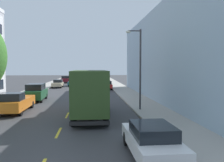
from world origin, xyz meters
TOP-DOWN VIEW (x-y plane):
  - ground_plane at (0.00, 30.00)m, footprint 160.00×160.00m
  - sidewalk_left at (-7.10, 28.00)m, footprint 3.20×120.00m
  - sidewalk_right at (7.10, 28.00)m, footprint 3.20×120.00m
  - lane_centerline_dashes at (0.00, 24.50)m, footprint 0.14×47.20m
  - apartment_block_opposite at (13.70, 20.00)m, footprint 10.00×36.00m
  - street_lamp at (5.95, 13.33)m, footprint 1.35×0.28m
  - delivery_box_truck at (1.80, 11.05)m, footprint 2.43×8.14m
  - parked_hatchback_champagne at (-4.33, 38.00)m, footprint 1.76×4.01m
  - parked_pickup_orange at (-4.48, 13.64)m, footprint 2.03×5.31m
  - parked_hatchback_red at (4.48, 33.47)m, footprint 1.82×4.03m
  - parked_pickup_burgundy at (-4.29, 52.26)m, footprint 2.05×5.32m
  - parked_sedan_white at (4.39, 2.86)m, footprint 1.88×4.53m
  - parked_pickup_black at (4.40, 45.23)m, footprint 2.11×5.34m
  - parked_suv_forest at (-4.34, 20.51)m, footprint 2.09×4.86m
  - parked_hatchback_navy at (4.25, 53.58)m, footprint 1.78×4.02m
  - moving_teal_sedan at (-1.80, 41.80)m, footprint 1.80×4.50m

SIDE VIEW (x-z plane):
  - ground_plane at x=0.00m, z-range 0.00..0.00m
  - lane_centerline_dashes at x=0.00m, z-range 0.00..0.01m
  - sidewalk_left at x=-7.10m, z-range 0.00..0.14m
  - sidewalk_right at x=7.10m, z-range 0.00..0.14m
  - parked_sedan_white at x=4.39m, z-range 0.03..1.46m
  - moving_teal_sedan at x=-1.80m, z-range 0.03..1.46m
  - parked_hatchback_champagne at x=-4.33m, z-range 0.01..1.51m
  - parked_hatchback_red at x=4.48m, z-range 0.01..1.51m
  - parked_hatchback_navy at x=4.25m, z-range 0.01..1.51m
  - parked_pickup_orange at x=-4.48m, z-range -0.04..1.69m
  - parked_pickup_burgundy at x=-4.29m, z-range -0.04..1.69m
  - parked_pickup_black at x=4.40m, z-range -0.04..1.69m
  - parked_suv_forest at x=-4.34m, z-range 0.02..1.95m
  - delivery_box_truck at x=1.80m, z-range 0.22..3.76m
  - street_lamp at x=5.95m, z-range 0.68..7.55m
  - apartment_block_opposite at x=13.70m, z-range 0.00..10.19m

